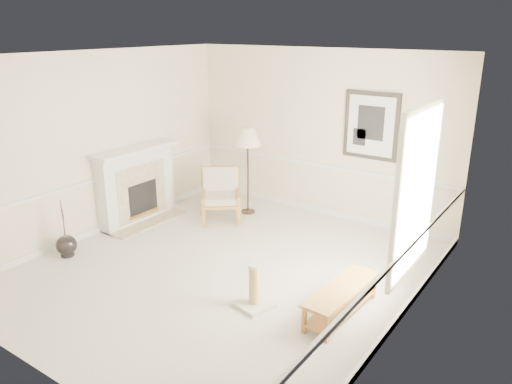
% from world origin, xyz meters
% --- Properties ---
extents(ground, '(5.50, 5.50, 0.00)m').
position_xyz_m(ground, '(0.00, 0.00, 0.00)').
color(ground, silver).
rests_on(ground, ground).
extents(room, '(5.04, 5.54, 2.92)m').
position_xyz_m(room, '(0.14, 0.08, 1.87)').
color(room, beige).
rests_on(room, ground).
extents(fireplace, '(0.64, 1.64, 1.31)m').
position_xyz_m(fireplace, '(-2.34, 0.60, 0.64)').
color(fireplace, white).
rests_on(fireplace, ground).
extents(floor_vase, '(0.30, 0.30, 0.88)m').
position_xyz_m(floor_vase, '(-2.15, -0.99, 0.16)').
color(floor_vase, black).
rests_on(floor_vase, ground).
extents(armchair, '(0.97, 0.98, 0.89)m').
position_xyz_m(armchair, '(-1.24, 1.52, 0.48)').
color(armchair, '#B08338').
rests_on(armchair, ground).
extents(floor_lamp, '(0.60, 0.60, 1.57)m').
position_xyz_m(floor_lamp, '(-1.00, 2.00, 1.37)').
color(floor_lamp, black).
rests_on(floor_lamp, ground).
extents(bench, '(0.44, 1.28, 0.36)m').
position_xyz_m(bench, '(1.87, -0.12, 0.24)').
color(bench, '#B08338').
rests_on(bench, ground).
extents(scratching_post, '(0.48, 0.48, 0.57)m').
position_xyz_m(scratching_post, '(0.93, -0.56, 0.18)').
color(scratching_post, silver).
rests_on(scratching_post, ground).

